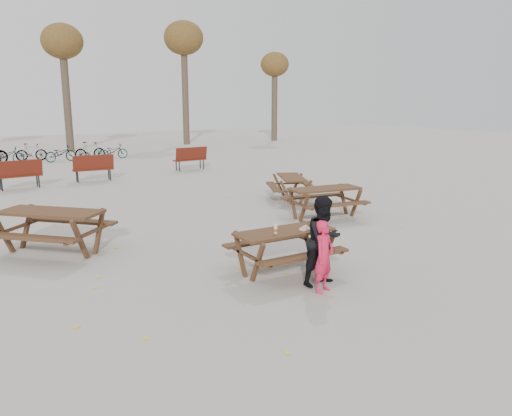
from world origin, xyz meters
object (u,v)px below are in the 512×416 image
soda_bottle (276,229)px  picnic_table_east (324,203)px  adult (324,241)px  picnic_table_north (52,232)px  food_tray (305,229)px  picnic_table_far (292,188)px  child (324,256)px  main_picnic_table (284,240)px

soda_bottle → picnic_table_east: soda_bottle is taller
adult → picnic_table_north: (-3.63, 4.22, -0.32)m
food_tray → picnic_table_east: 4.34m
adult → picnic_table_east: adult is taller
picnic_table_north → food_tray: bearing=1.5°
soda_bottle → adult: adult is taller
picnic_table_east → picnic_table_north: picnic_table_north is taller
picnic_table_far → child: bearing=173.4°
food_tray → picnic_table_far: size_ratio=0.10×
food_tray → main_picnic_table: bearing=153.5°
picnic_table_north → picnic_table_far: bearing=60.2°
main_picnic_table → adult: adult is taller
food_tray → picnic_table_east: food_tray is taller
picnic_table_east → soda_bottle: bearing=-131.4°
picnic_table_north → picnic_table_far: (7.35, 2.05, -0.07)m
soda_bottle → adult: 0.91m
soda_bottle → child: bearing=-76.1°
food_tray → child: bearing=-108.8°
main_picnic_table → soda_bottle: bearing=-159.6°
child → picnic_table_east: 5.27m
picnic_table_east → picnic_table_far: size_ratio=1.09×
child → soda_bottle: bearing=81.6°
food_tray → soda_bottle: size_ratio=1.06×
child → picnic_table_far: size_ratio=0.69×
food_tray → child: 1.04m
soda_bottle → picnic_table_far: 6.92m
adult → soda_bottle: bearing=110.5°
main_picnic_table → food_tray: food_tray is taller
soda_bottle → picnic_table_east: bearing=40.8°
child → main_picnic_table: bearing=67.9°
picnic_table_east → main_picnic_table: bearing=-130.2°
main_picnic_table → adult: 0.91m
soda_bottle → picnic_table_east: (3.56, 3.07, -0.44)m
child → picnic_table_north: bearing=105.1°
child → adult: adult is taller
main_picnic_table → food_tray: size_ratio=10.00×
main_picnic_table → picnic_table_north: (-3.42, 3.35, -0.14)m
main_picnic_table → picnic_table_far: (3.93, 5.40, -0.22)m
soda_bottle → child: (0.26, -1.04, -0.25)m
picnic_table_north → picnic_table_far: size_ratio=1.20×
adult → picnic_table_north: size_ratio=0.74×
adult → child: bearing=-137.8°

